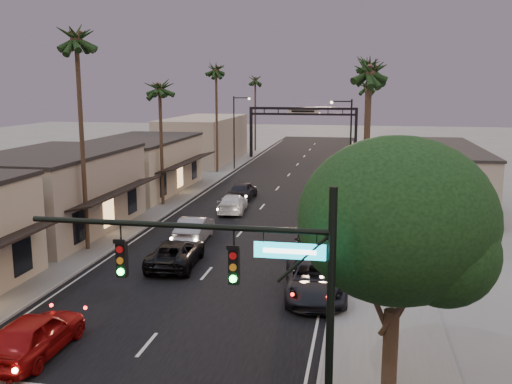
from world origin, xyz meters
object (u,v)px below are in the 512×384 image
at_px(oncoming_silver, 195,228).
at_px(curbside_near, 315,279).
at_px(palm_ra, 370,65).
at_px(oncoming_pickup, 176,253).
at_px(palm_lc, 159,83).
at_px(palm_far, 255,78).
at_px(traffic_signal, 259,284).
at_px(corner_tree, 398,227).
at_px(palm_lb, 76,32).
at_px(curbside_black, 314,242).
at_px(palm_rb, 368,62).
at_px(streetlight_left, 236,127).
at_px(arch, 303,120).
at_px(palm_rc, 367,84).
at_px(palm_ld, 216,67).
at_px(oncoming_red, 35,335).
at_px(streetlight_right, 348,138).

height_order(oncoming_silver, curbside_near, curbside_near).
distance_m(palm_ra, oncoming_pickup, 15.63).
bearing_deg(palm_lc, oncoming_pickup, -67.87).
bearing_deg(palm_far, traffic_signal, -79.30).
xyz_separation_m(corner_tree, oncoming_silver, (-12.08, 18.07, -5.15)).
relative_size(palm_lb, curbside_black, 2.73).
bearing_deg(palm_rb, palm_ra, -90.00).
height_order(streetlight_left, palm_far, palm_far).
xyz_separation_m(arch, palm_rc, (8.60, -6.00, 4.94)).
bearing_deg(traffic_signal, oncoming_silver, 111.06).
xyz_separation_m(palm_ra, palm_far, (-16.90, 54.00, 0.00)).
distance_m(palm_lb, curbside_near, 20.09).
bearing_deg(palm_rb, arch, 108.30).
xyz_separation_m(traffic_signal, arch, (-5.69, 66.00, 0.45)).
xyz_separation_m(palm_far, curbside_near, (14.50, -61.28, -10.57)).
height_order(palm_lb, palm_rb, palm_lb).
relative_size(palm_rc, curbside_near, 1.94).
distance_m(palm_rb, oncoming_pickup, 28.73).
bearing_deg(streetlight_left, palm_ra, -65.46).
bearing_deg(curbside_black, palm_ld, 113.26).
bearing_deg(oncoming_pickup, palm_rb, -117.89).
bearing_deg(palm_rb, corner_tree, -88.63).
distance_m(traffic_signal, palm_lc, 35.46).
height_order(palm_ra, palm_rc, palm_ra).
relative_size(traffic_signal, palm_rb, 0.60).
height_order(streetlight_left, palm_ld, palm_ld).
bearing_deg(arch, oncoming_silver, -93.34).
relative_size(palm_lb, palm_far, 1.15).
bearing_deg(oncoming_red, oncoming_pickup, -98.61).
height_order(traffic_signal, streetlight_left, streetlight_left).
xyz_separation_m(streetlight_right, palm_far, (-15.22, 33.00, 6.11)).
bearing_deg(streetlight_left, streetlight_right, -43.21).
height_order(palm_lc, oncoming_pickup, palm_lc).
relative_size(corner_tree, curbside_near, 1.40).
relative_size(corner_tree, palm_rc, 0.72).
xyz_separation_m(streetlight_right, oncoming_silver, (-9.52, -19.48, -4.50)).
distance_m(corner_tree, palm_ra, 17.45).
bearing_deg(palm_ld, curbside_near, -68.86).
xyz_separation_m(streetlight_right, palm_ra, (1.68, -21.00, 6.11)).
xyz_separation_m(arch, palm_rb, (8.60, -26.00, 6.88)).
relative_size(palm_ra, curbside_near, 2.10).
bearing_deg(palm_rb, oncoming_silver, -121.21).
relative_size(palm_lb, oncoming_pickup, 2.76).
bearing_deg(curbside_near, palm_rb, 78.65).
bearing_deg(curbside_near, palm_lb, 154.04).
relative_size(streetlight_left, palm_lb, 0.59).
height_order(traffic_signal, oncoming_pickup, traffic_signal).
bearing_deg(oncoming_silver, streetlight_right, -119.23).
relative_size(palm_ra, curbside_black, 2.37).
distance_m(palm_lb, palm_rb, 27.94).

